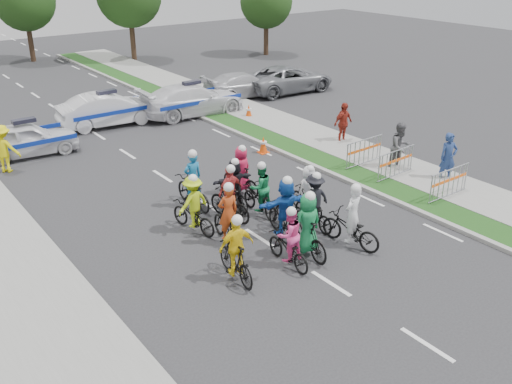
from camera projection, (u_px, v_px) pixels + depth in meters
ground at (331, 284)px, 14.55m from camera, size 90.00×90.00×0.00m
curb_right at (337, 176)px, 20.97m from camera, size 0.20×60.00×0.12m
grass_strip at (351, 172)px, 21.36m from camera, size 1.20×60.00×0.11m
sidewalk_right at (383, 162)px, 22.34m from camera, size 2.40×60.00×0.13m
sidewalk_left at (11, 279)px, 14.62m from camera, size 3.00×60.00×0.13m
rider_0 at (351, 225)px, 16.10m from camera, size 1.01×2.01×1.96m
rider_1 at (307, 231)px, 15.55m from camera, size 0.87×1.91×1.97m
rider_2 at (289, 243)px, 15.12m from camera, size 0.77×1.76×1.76m
rider_3 at (236, 255)px, 14.45m from camera, size 0.99×1.84×1.88m
rider_4 at (313, 206)px, 17.12m from camera, size 1.06×1.84×1.83m
rider_5 at (285, 212)px, 16.46m from camera, size 1.64×1.95×1.98m
rider_6 at (228, 224)px, 16.22m from camera, size 0.96×1.98×1.94m
rider_7 at (307, 195)px, 17.95m from camera, size 0.75×1.65×1.70m
rider_8 at (260, 195)px, 17.93m from camera, size 0.79×1.82×1.83m
rider_9 at (230, 198)px, 17.63m from camera, size 0.98×1.82×1.85m
rider_10 at (193, 209)px, 16.89m from camera, size 1.12×1.91×1.87m
rider_11 at (234, 187)px, 18.30m from camera, size 1.43×1.71×1.77m
rider_12 at (193, 188)px, 18.50m from camera, size 0.71×1.97×2.00m
rider_13 at (241, 175)px, 19.38m from camera, size 0.83×1.78×1.81m
police_car_0 at (27, 139)px, 22.95m from camera, size 4.17×2.08×1.37m
police_car_1 at (108, 110)px, 26.63m from camera, size 4.75×2.03×1.52m
police_car_2 at (192, 100)px, 28.25m from camera, size 5.47×2.56×1.55m
civilian_sedan at (243, 85)px, 31.55m from camera, size 4.78×2.29×1.34m
civilian_suv at (289, 79)px, 32.59m from camera, size 5.53×2.84×1.49m
spectator_0 at (448, 157)px, 20.38m from camera, size 0.78×0.66×1.81m
spectator_1 at (400, 147)px, 21.35m from camera, size 0.98×0.80×1.86m
spectator_2 at (343, 123)px, 24.23m from camera, size 1.07×0.50×1.78m
marshal_hiviz at (4, 149)px, 21.22m from camera, size 1.34×1.27×1.82m
barrier_0 at (449, 184)px, 19.02m from camera, size 2.00×0.50×1.12m
barrier_1 at (396, 165)px, 20.68m from camera, size 2.02×0.61×1.12m
barrier_2 at (364, 153)px, 21.82m from camera, size 2.02×0.57×1.12m
cone_0 at (263, 145)px, 23.34m from camera, size 0.40×0.40×0.70m
cone_1 at (249, 111)px, 27.87m from camera, size 0.40×0.40×0.70m
tree_2 at (266, 2)px, 41.87m from camera, size 3.85×3.85×5.77m
tree_4 at (24, 0)px, 39.38m from camera, size 4.20×4.20×6.30m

